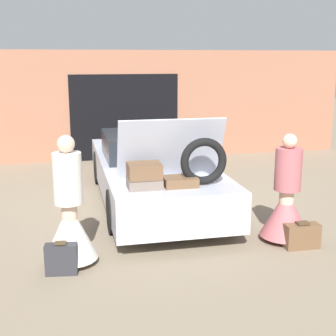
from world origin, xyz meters
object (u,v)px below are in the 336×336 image
object	(u,v)px
car	(152,171)
person_left	(70,220)
suitcase_beside_right_person	(302,236)
suitcase_beside_left_person	(61,259)
person_right	(286,204)

from	to	relation	value
car	person_left	size ratio (longest dim) A/B	2.95
person_left	suitcase_beside_right_person	bearing A→B (deg)	95.74
person_left	suitcase_beside_left_person	xyz separation A→B (m)	(-0.12, -0.28, -0.40)
car	person_left	bearing A→B (deg)	-121.97
person_right	suitcase_beside_right_person	distance (m)	0.50
suitcase_beside_left_person	suitcase_beside_right_person	distance (m)	3.29
person_right	suitcase_beside_left_person	xyz separation A→B (m)	(-3.18, -0.42, -0.36)
car	suitcase_beside_right_person	distance (m)	3.11
car	person_left	xyz separation A→B (m)	(-1.53, -2.45, 0.02)
suitcase_beside_left_person	suitcase_beside_right_person	size ratio (longest dim) A/B	0.85
car	suitcase_beside_left_person	distance (m)	3.21
suitcase_beside_left_person	suitcase_beside_right_person	bearing A→B (deg)	1.92
person_right	suitcase_beside_right_person	world-z (taller)	person_right
person_left	suitcase_beside_left_person	bearing A→B (deg)	-14.86
suitcase_beside_right_person	suitcase_beside_left_person	bearing A→B (deg)	-178.08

